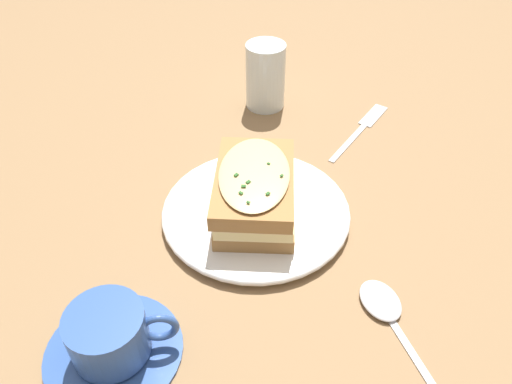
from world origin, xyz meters
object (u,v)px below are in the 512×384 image
Objects in this scene: sandwich at (255,190)px; teacup_with_saucer at (111,338)px; spoon at (385,307)px; dinner_plate at (256,211)px; fork at (364,125)px; water_glass at (265,76)px.

teacup_with_saucer is at bearing 152.02° from sandwich.
sandwich reaches higher than spoon.
teacup_with_saucer is at bearing 171.40° from spoon.
dinner_plate is 0.24m from teacup_with_saucer.
fork is 0.36m from spoon.
fork is (-0.04, -0.17, -0.05)m from water_glass.
dinner_plate is at bearing -175.51° from water_glass.
teacup_with_saucer is (-0.21, 0.11, -0.02)m from sandwich.
teacup_with_saucer is 0.80× the size of fork.
dinner_plate is at bearing -95.91° from fork.
fork is 1.10× the size of spoon.
fork is at bearing -104.23° from water_glass.
dinner_plate is 1.54× the size of spoon.
fork is (0.23, -0.15, -0.01)m from dinner_plate.
sandwich is at bearing -95.94° from fork.
sandwich is 0.28m from water_glass.
sandwich is 1.52× the size of water_glass.
spoon is at bearing -61.73° from fork.
spoon is (-0.13, -0.16, -0.04)m from sandwich.
spoon is at bearing 2.64° from teacup_with_saucer.
spoon is (0.09, -0.27, -0.02)m from teacup_with_saucer.
fork is at bearing 65.29° from spoon.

